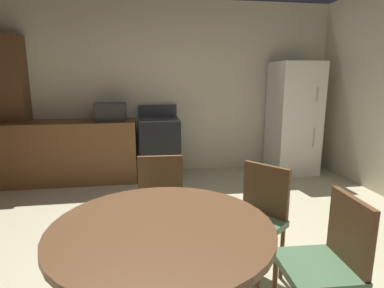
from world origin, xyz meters
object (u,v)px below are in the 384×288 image
Objects in this scene: oven_range at (159,148)px; dining_table at (162,253)px; refrigerator at (293,118)px; chair_east at (328,259)px; microwave at (111,112)px; chair_north at (161,202)px; chair_northeast at (257,215)px.

dining_table is (-0.16, -3.19, 0.13)m from oven_range.
chair_east is at bearing -113.21° from refrigerator.
microwave is 3.26m from dining_table.
refrigerator is at bearing 137.17° from chair_north.
microwave is at bearing -101.44° from chair_northeast.
refrigerator reaches higher than microwave.
microwave is 0.51× the size of chair_north.
oven_range is at bearing -115.02° from chair_northeast.
chair_east reaches higher than dining_table.
microwave is 0.51× the size of chair_northeast.
refrigerator is 2.02× the size of chair_north.
microwave is at bearing 99.56° from dining_table.
oven_range is 0.90m from microwave.
microwave is 2.38m from chair_north.
dining_table is 1.35× the size of chair_northeast.
chair_north is at bearing -44.95° from chair_east.
oven_range reaches higher than dining_table.
oven_range reaches higher than chair_east.
chair_east is at bearing -65.51° from microwave.
dining_table is 0.94m from chair_northeast.
oven_range is at bearing 87.07° from dining_table.
refrigerator is at bearing 53.70° from dining_table.
chair_north is 1.00× the size of chair_northeast.
chair_east is at bearing -76.55° from oven_range.
microwave is 2.96m from chair_northeast.
oven_range is 1.26× the size of chair_northeast.
chair_east is (0.78, -3.24, 0.03)m from oven_range.
refrigerator is 3.90m from dining_table.
chair_north is (-2.26, -2.20, -0.38)m from refrigerator.
dining_table is at bearing -0.00° from chair_north.
chair_north is at bearing 87.09° from dining_table.
chair_northeast is at bearing 65.23° from chair_north.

